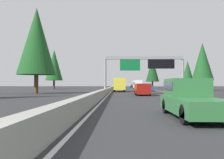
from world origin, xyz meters
TOP-DOWN VIEW (x-y plane):
  - ground_plane at (60.00, 0.00)m, footprint 320.00×320.00m
  - median_barrier at (80.00, 0.30)m, footprint 180.00×0.56m
  - shoulder_stripe_right at (70.00, -11.52)m, footprint 160.00×0.16m
  - shoulder_stripe_median at (70.00, -0.25)m, footprint 160.00×0.16m
  - sign_gantry_overhead at (36.46, -6.04)m, footprint 0.50×12.68m
  - pickup_far_center at (10.18, -5.22)m, footprint 5.60×2.00m
  - minivan_distant_a at (32.84, -5.21)m, footprint 5.00×1.95m
  - sedan_near_center at (55.11, -9.20)m, footprint 4.40×1.80m
  - sedan_near_right at (119.84, -9.05)m, footprint 4.40×1.80m
  - box_truck_mid_left at (50.45, -2.04)m, footprint 8.50×2.40m
  - bus_far_left at (86.69, -8.88)m, footprint 11.50×2.55m
  - sedan_mid_right at (96.70, -9.11)m, footprint 4.40×1.80m
  - pickup_mid_center at (82.82, -1.65)m, footprint 5.60×2.00m
  - conifer_right_mid at (59.92, -23.40)m, footprint 5.42×5.42m
  - conifer_right_far at (65.09, -21.09)m, footprint 3.59×3.59m
  - conifer_right_distant at (99.01, -16.25)m, footprint 5.61×5.61m
  - conifer_left_near at (38.92, 12.29)m, footprint 6.52×6.52m
  - conifer_left_mid at (80.86, 20.65)m, footprint 6.04×6.04m

SIDE VIEW (x-z plane):
  - ground_plane at x=60.00m, z-range 0.00..0.00m
  - shoulder_stripe_right at x=70.00m, z-range 0.00..0.01m
  - shoulder_stripe_median at x=70.00m, z-range 0.00..0.01m
  - median_barrier at x=80.00m, z-range 0.00..0.90m
  - sedan_near_center at x=55.11m, z-range -0.05..1.42m
  - sedan_near_right at x=119.84m, z-range -0.05..1.42m
  - sedan_mid_right at x=96.70m, z-range -0.05..1.42m
  - pickup_far_center at x=10.18m, z-range -0.02..1.84m
  - pickup_mid_center at x=82.82m, z-range -0.02..1.84m
  - minivan_distant_a at x=32.84m, z-range 0.11..1.80m
  - box_truck_mid_left at x=50.45m, z-range 0.14..3.09m
  - bus_far_left at x=86.69m, z-range 0.17..3.27m
  - sign_gantry_overhead at x=36.46m, z-range 1.80..7.88m
  - conifer_right_far at x=65.09m, z-range 0.87..9.03m
  - conifer_right_mid at x=59.92m, z-range 1.33..13.65m
  - conifer_right_distant at x=99.01m, z-range 1.38..14.12m
  - conifer_left_mid at x=80.86m, z-range 1.49..15.22m
  - conifer_left_near at x=38.92m, z-range 1.61..16.43m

